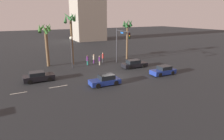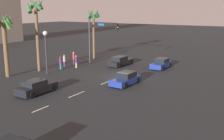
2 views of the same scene
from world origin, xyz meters
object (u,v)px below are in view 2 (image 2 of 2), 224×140
Objects in this scene: car_4 at (120,61)px; palm_tree_0 at (93,21)px; palm_tree_2 at (4,31)px; pedestrian_3 at (74,58)px; car_1 at (161,64)px; car_3 at (126,79)px; pedestrian_2 at (76,61)px; pedestrian_1 at (61,62)px; pedestrian_0 at (64,60)px; traffic_signal at (99,35)px; palm_tree_1 at (36,18)px; streetlamp at (46,44)px; car_0 at (36,87)px.

car_4 is 9.11m from palm_tree_0.
pedestrian_3 is at bearing -12.17° from palm_tree_2.
palm_tree_2 is (-14.37, 13.89, 4.83)m from car_1.
palm_tree_0 reaches higher than car_3.
palm_tree_2 is (-8.38, 3.80, 4.53)m from pedestrian_2.
palm_tree_0 is at bearing 7.25° from pedestrian_1.
car_1 is at bearing -62.21° from pedestrian_0.
palm_tree_0 is (3.74, 3.61, 1.75)m from traffic_signal.
palm_tree_1 reaches higher than pedestrian_2.
streetlamp is (-9.44, 5.09, 3.21)m from car_4.
palm_tree_1 is at bearing 91.18° from car_3.
car_0 is 12.03m from pedestrian_2.
car_4 is at bearing -0.27° from car_0.
palm_tree_0 is 11.57m from palm_tree_1.
car_0 is at bearing 179.73° from car_4.
pedestrian_1 is (2.97, 0.44, -2.87)m from streetlamp.
pedestrian_1 is at bearing -172.75° from palm_tree_0.
car_3 is at bearing -106.57° from pedestrian_0.
pedestrian_3 reaches higher than pedestrian_1.
pedestrian_3 is (1.47, 1.67, 0.11)m from pedestrian_2.
palm_tree_2 is at bearing 166.67° from pedestrian_0.
car_1 and car_4 have the same top height.
car_4 is at bearing -39.83° from palm_tree_1.
car_3 is 12.43m from pedestrian_0.
car_3 is 17.60m from palm_tree_0.
car_3 is 11.37m from pedestrian_1.
palm_tree_2 is at bearing 108.11° from car_3.
palm_tree_2 reaches higher than car_3.
traffic_signal is 5.18m from pedestrian_2.
palm_tree_2 reaches higher than pedestrian_2.
streetlamp is at bearing 151.67° from car_4.
traffic_signal reaches higher than pedestrian_0.
palm_tree_0 is at bearing 47.67° from car_3.
palm_tree_0 reaches higher than pedestrian_1.
palm_tree_0 is 0.87× the size of palm_tree_1.
pedestrian_3 reaches higher than pedestrian_2.
pedestrian_2 is at bearing -80.47° from pedestrian_0.
palm_tree_1 is (0.72, 2.19, 3.06)m from streetlamp.
palm_tree_1 is (-4.13, 2.91, 5.97)m from pedestrian_2.
car_0 is 2.33× the size of pedestrian_2.
palm_tree_0 is (7.41, 2.35, 5.18)m from pedestrian_2.
streetlamp is at bearing -41.00° from palm_tree_2.
car_4 is 7.96m from pedestrian_0.
palm_tree_2 reaches higher than pedestrian_1.
car_1 is 0.62× the size of traffic_signal.
streetlamp is 5.51m from pedestrian_0.
pedestrian_1 is 0.19× the size of palm_tree_1.
car_1 is at bearing -68.97° from pedestrian_3.
palm_tree_1 reaches higher than car_1.
streetlamp is 3.13× the size of pedestrian_0.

